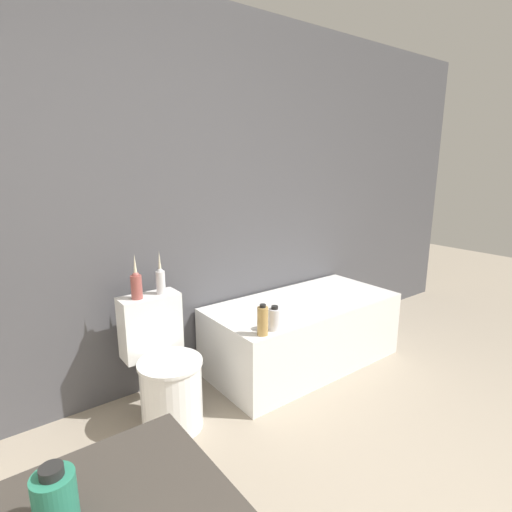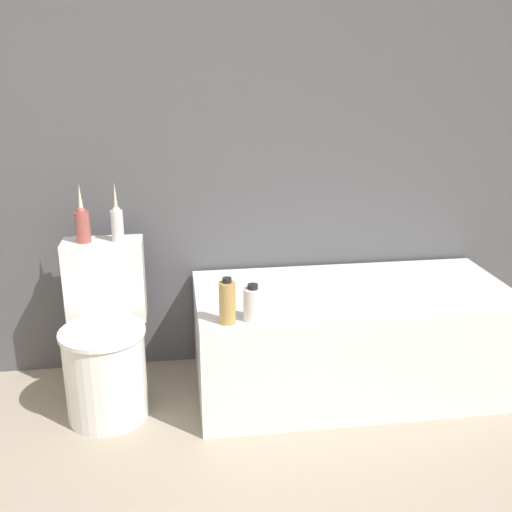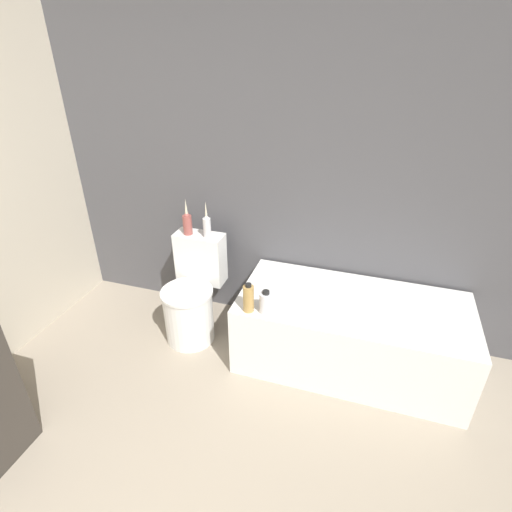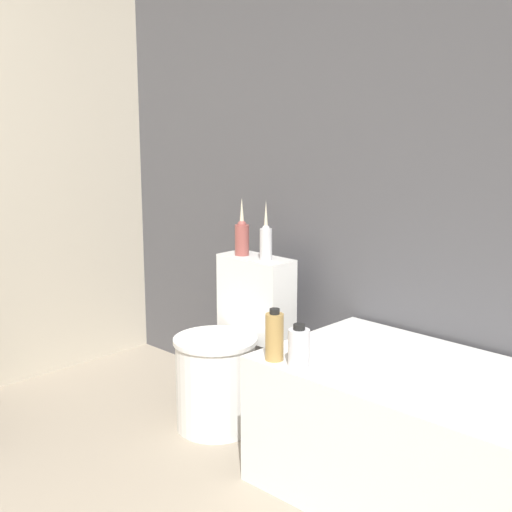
# 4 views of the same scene
# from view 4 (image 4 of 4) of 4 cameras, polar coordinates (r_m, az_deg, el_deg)

# --- Properties ---
(wall_back_tiled) EXTENTS (6.40, 0.06, 2.60)m
(wall_back_tiled) POSITION_cam_4_polar(r_m,az_deg,el_deg) (3.16, 8.49, 9.13)
(wall_back_tiled) COLOR #4C4C51
(wall_back_tiled) RESTS_ON ground_plane
(bathtub) EXTENTS (1.50, 0.71, 0.52)m
(bathtub) POSITION_cam_4_polar(r_m,az_deg,el_deg) (2.69, 16.17, -14.77)
(bathtub) COLOR white
(bathtub) RESTS_ON ground
(toilet) EXTENTS (0.38, 0.53, 0.76)m
(toilet) POSITION_cam_4_polar(r_m,az_deg,el_deg) (3.30, -2.26, -8.06)
(toilet) COLOR white
(toilet) RESTS_ON ground
(vase_gold) EXTENTS (0.07, 0.07, 0.27)m
(vase_gold) POSITION_cam_4_polar(r_m,az_deg,el_deg) (3.33, -1.13, 1.61)
(vase_gold) COLOR #994C47
(vase_gold) RESTS_ON toilet
(vase_silver) EXTENTS (0.06, 0.06, 0.27)m
(vase_silver) POSITION_cam_4_polar(r_m,az_deg,el_deg) (3.22, 0.79, 1.25)
(vase_silver) COLOR silver
(vase_silver) RESTS_ON toilet
(shampoo_bottle_tall) EXTENTS (0.07, 0.07, 0.20)m
(shampoo_bottle_tall) POSITION_cam_4_polar(r_m,az_deg,el_deg) (2.67, 1.48, -6.43)
(shampoo_bottle_tall) COLOR tan
(shampoo_bottle_tall) RESTS_ON bathtub
(shampoo_bottle_short) EXTENTS (0.08, 0.08, 0.16)m
(shampoo_bottle_short) POSITION_cam_4_polar(r_m,az_deg,el_deg) (2.62, 3.45, -7.28)
(shampoo_bottle_short) COLOR silver
(shampoo_bottle_short) RESTS_ON bathtub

